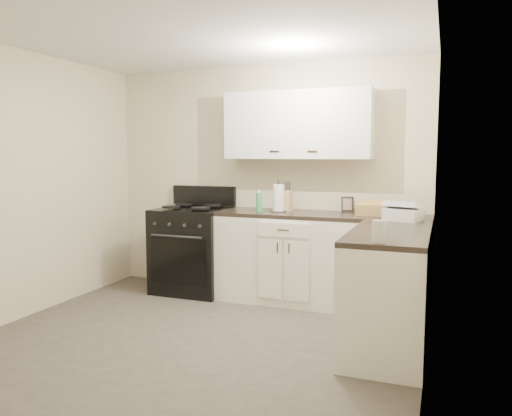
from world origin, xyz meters
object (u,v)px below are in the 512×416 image
at_px(stove, 193,251).
at_px(countertop_grill, 404,214).
at_px(paper_towel, 279,198).
at_px(wicker_basket, 373,210).
at_px(knife_block, 287,201).

xyz_separation_m(stove, countertop_grill, (2.28, -0.23, 0.54)).
height_order(stove, paper_towel, paper_towel).
xyz_separation_m(paper_towel, countertop_grill, (1.28, -0.25, -0.09)).
bearing_deg(wicker_basket, stove, -177.97).
xyz_separation_m(stove, knife_block, (1.07, 0.09, 0.59)).
xyz_separation_m(knife_block, paper_towel, (-0.07, -0.07, 0.03)).
bearing_deg(stove, knife_block, 4.71).
height_order(stove, countertop_grill, countertop_grill).
distance_m(knife_block, wicker_basket, 0.90).
bearing_deg(countertop_grill, paper_towel, -174.85).
relative_size(wicker_basket, countertop_grill, 1.08).
relative_size(stove, countertop_grill, 3.15).
xyz_separation_m(stove, paper_towel, (1.00, 0.02, 0.62)).
bearing_deg(knife_block, wicker_basket, 7.41).
distance_m(knife_block, countertop_grill, 1.25).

